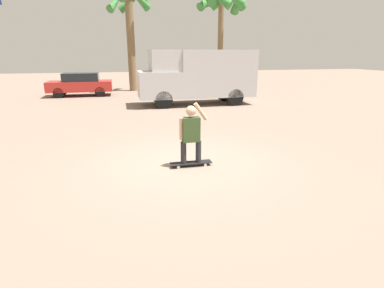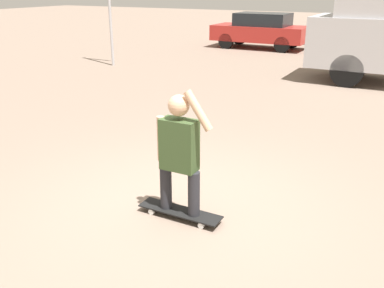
# 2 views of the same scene
# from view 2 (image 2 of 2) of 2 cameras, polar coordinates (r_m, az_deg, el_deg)

# --- Properties ---
(ground_plane) EXTENTS (80.00, 80.00, 0.00)m
(ground_plane) POSITION_cam_2_polar(r_m,az_deg,el_deg) (5.50, -1.32, -8.13)
(ground_plane) COLOR gray
(skateboard) EXTENTS (1.04, 0.25, 0.09)m
(skateboard) POSITION_cam_2_polar(r_m,az_deg,el_deg) (5.20, -1.62, -9.01)
(skateboard) COLOR black
(skateboard) RESTS_ON ground_plane
(person_skateboarder) EXTENTS (0.70, 0.24, 1.50)m
(person_skateboarder) POSITION_cam_2_polar(r_m,az_deg,el_deg) (4.85, -1.73, -0.56)
(person_skateboarder) COLOR #28282D
(person_skateboarder) RESTS_ON skateboard
(parked_car_red) EXTENTS (4.01, 1.75, 1.49)m
(parked_car_red) POSITION_cam_2_polar(r_m,az_deg,el_deg) (19.26, 9.15, 14.79)
(parked_car_red) COLOR black
(parked_car_red) RESTS_ON ground_plane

